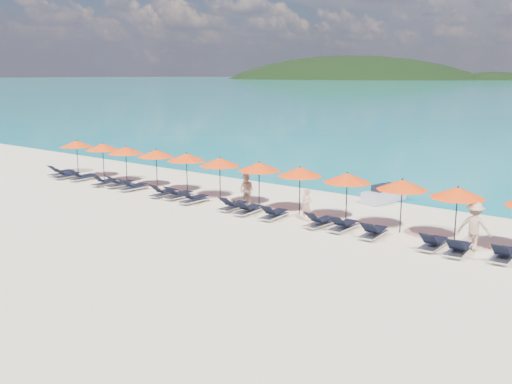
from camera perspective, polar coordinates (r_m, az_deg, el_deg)
The scene contains 36 objects.
ground at distance 23.73m, azimuth -4.52°, elevation -4.00°, with size 1400.00×1400.00×0.00m, color beige.
headland_main at distance 641.46m, azimuth 8.91°, elevation 7.69°, with size 374.00×242.00×126.50m.
headland_small at distance 601.41m, azimuth 22.50°, elevation 6.96°, with size 162.00×126.00×85.50m.
jetski at distance 29.72m, azimuth 12.64°, elevation -0.28°, with size 1.41×2.68×0.91m.
beachgoer_a at distance 25.22m, azimuth 5.07°, elevation -1.33°, with size 0.54×0.35×1.47m, color tan.
beachgoer_b at distance 27.95m, azimuth -0.96°, elevation 0.17°, with size 0.79×0.45×1.62m, color tan.
beachgoer_c at distance 22.52m, azimuth 21.01°, elevation -3.21°, with size 1.19×0.55×1.84m, color tan.
umbrella_0 at distance 38.36m, azimuth -17.51°, elevation 4.63°, with size 2.10×2.10×2.28m.
umbrella_1 at distance 36.30m, azimuth -15.09°, elevation 4.39°, with size 2.10×2.10×2.28m.
umbrella_2 at distance 34.35m, azimuth -12.91°, elevation 4.09°, with size 2.10×2.10×2.28m.
umbrella_3 at distance 32.64m, azimuth -9.97°, elevation 3.82°, with size 2.10×2.10×2.28m.
umbrella_4 at distance 30.89m, azimuth -6.96°, elevation 3.47°, with size 2.10×2.10×2.28m.
umbrella_5 at distance 29.06m, azimuth -3.65°, elevation 3.01°, with size 2.10×2.10×2.28m.
umbrella_6 at distance 27.55m, azimuth 0.32°, elevation 2.55°, with size 2.10×2.10×2.28m.
umbrella_7 at distance 26.22m, azimuth 4.43°, elevation 2.04°, with size 2.10×2.10×2.28m.
umbrella_8 at distance 24.91m, azimuth 9.11°, elevation 1.41°, with size 2.10×2.10×2.28m.
umbrella_9 at distance 23.83m, azimuth 14.42°, elevation 0.71°, with size 2.10×2.10×2.28m.
umbrella_10 at distance 22.86m, azimuth 19.52°, elevation -0.06°, with size 2.10×2.10×2.28m.
lounger_0 at distance 38.53m, azimuth -18.94°, elevation 1.88°, with size 0.75×1.74×0.66m.
lounger_1 at distance 37.39m, azimuth -18.39°, elevation 1.63°, with size 0.65×1.71×0.66m.
lounger_2 at distance 36.42m, azimuth -16.99°, elevation 1.46°, with size 0.73×1.74×0.66m.
lounger_3 at distance 34.39m, azimuth -14.90°, elevation 1.00°, with size 0.78×1.75×0.66m.
lounger_4 at distance 33.67m, azimuth -13.45°, elevation 0.84°, with size 0.77×1.75×0.66m.
lounger_5 at distance 32.60m, azimuth -12.20°, elevation 0.55°, with size 0.71×1.73×0.66m.
lounger_6 at distance 30.67m, azimuth -9.22°, elevation -0.04°, with size 0.67×1.72×0.66m.
lounger_7 at distance 29.99m, azimuth -7.77°, elevation -0.26°, with size 0.68×1.72×0.66m.
lounger_8 at distance 28.92m, azimuth -6.26°, elevation -0.67°, with size 0.69×1.72×0.66m.
lounger_9 at distance 27.33m, azimuth -2.32°, elevation -1.34°, with size 0.65×1.71×0.66m.
lounger_10 at distance 26.55m, azimuth -0.83°, elevation -1.73°, with size 0.76×1.75×0.66m.
lounger_11 at distance 25.68m, azimuth 1.78°, elevation -2.20°, with size 0.77×1.75×0.66m.
lounger_12 at distance 24.50m, azimuth 6.41°, elevation -2.96°, with size 0.78×1.75×0.66m.
lounger_13 at distance 24.05m, azimuth 8.72°, elevation -3.30°, with size 0.62×1.70×0.66m.
lounger_14 at distance 23.27m, azimuth 11.67°, elevation -3.93°, with size 0.74×1.74×0.66m.
lounger_15 at distance 22.34m, azimuth 17.29°, elevation -4.89°, with size 0.65×1.71×0.66m.
lounger_16 at distance 21.94m, azimuth 19.59°, elevation -5.35°, with size 0.75×1.74×0.66m.
lounger_17 at distance 21.84m, azimuth 23.54°, elevation -5.74°, with size 0.69×1.72×0.66m.
Camera 1 is at (15.60, -16.68, 6.45)m, focal length 40.00 mm.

